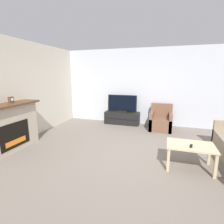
{
  "coord_description": "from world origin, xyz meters",
  "views": [
    {
      "loc": [
        0.65,
        -3.53,
        1.79
      ],
      "look_at": [
        -0.66,
        0.64,
        0.85
      ],
      "focal_mm": 28.0,
      "sensor_mm": 36.0,
      "label": 1
    }
  ],
  "objects": [
    {
      "name": "wall_left",
      "position": [
        -3.08,
        0.0,
        1.35
      ],
      "size": [
        0.06,
        12.0,
        2.7
      ],
      "color": "beige",
      "rests_on": "ground"
    },
    {
      "name": "tv_stand",
      "position": [
        -0.86,
        2.54,
        0.22
      ],
      "size": [
        1.26,
        0.42,
        0.45
      ],
      "color": "black",
      "rests_on": "ground"
    },
    {
      "name": "mantel_clock",
      "position": [
        -2.84,
        -0.35,
        1.21
      ],
      "size": [
        0.08,
        0.11,
        0.15
      ],
      "color": "brown",
      "rests_on": "fireplace"
    },
    {
      "name": "tv",
      "position": [
        -0.86,
        2.54,
        0.74
      ],
      "size": [
        1.06,
        0.18,
        0.62
      ],
      "color": "black",
      "rests_on": "tv_stand"
    },
    {
      "name": "coffee_table",
      "position": [
        1.15,
        -0.1,
        0.41
      ],
      "size": [
        0.87,
        0.58,
        0.48
      ],
      "color": "#CCB289",
      "rests_on": "ground"
    },
    {
      "name": "armchair",
      "position": [
        0.52,
        2.28,
        0.28
      ],
      "size": [
        0.7,
        0.76,
        0.83
      ],
      "color": "brown",
      "rests_on": "ground"
    },
    {
      "name": "fireplace",
      "position": [
        -2.86,
        -0.51,
        0.57
      ],
      "size": [
        0.51,
        1.62,
        1.13
      ],
      "color": "#B7A893",
      "rests_on": "ground"
    },
    {
      "name": "remote",
      "position": [
        1.15,
        -0.18,
        0.49
      ],
      "size": [
        0.07,
        0.15,
        0.02
      ],
      "rotation": [
        0.0,
        0.0,
        -0.2
      ],
      "color": "black",
      "rests_on": "coffee_table"
    },
    {
      "name": "wall_back",
      "position": [
        0.0,
        2.82,
        1.35
      ],
      "size": [
        12.0,
        0.06,
        2.7
      ],
      "color": "silver",
      "rests_on": "ground"
    },
    {
      "name": "ground_plane",
      "position": [
        0.0,
        0.0,
        0.0
      ],
      "size": [
        24.0,
        24.0,
        0.0
      ],
      "primitive_type": "plane",
      "color": "slate"
    }
  ]
}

